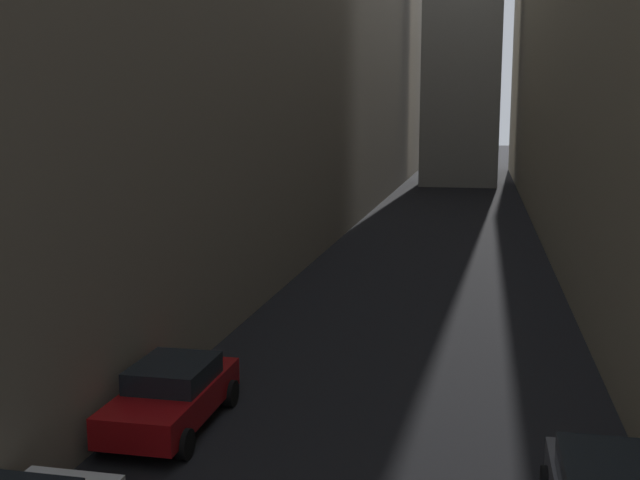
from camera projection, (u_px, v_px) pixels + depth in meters
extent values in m
plane|color=black|center=(440.00, 236.00, 44.30)|extent=(264.00, 264.00, 0.00)
cube|color=#756B5B|center=(233.00, 22.00, 46.82)|extent=(14.80, 108.00, 24.90)
cube|color=maroon|center=(172.00, 399.00, 17.13)|extent=(1.77, 4.32, 0.66)
cube|color=black|center=(173.00, 373.00, 17.18)|extent=(1.62, 2.03, 0.48)
cylinder|color=black|center=(162.00, 388.00, 18.79)|extent=(0.22, 0.64, 0.64)
cylinder|color=black|center=(231.00, 393.00, 18.43)|extent=(0.22, 0.64, 0.64)
cylinder|color=black|center=(104.00, 437.00, 15.95)|extent=(0.22, 0.64, 0.64)
cylinder|color=black|center=(185.00, 444.00, 15.59)|extent=(0.22, 0.64, 0.64)
cube|color=black|center=(612.00, 476.00, 12.36)|extent=(1.58, 1.96, 0.56)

